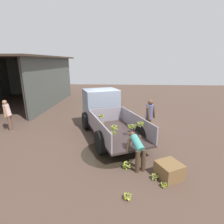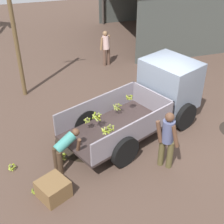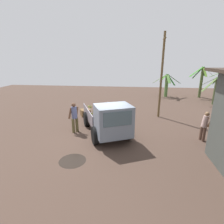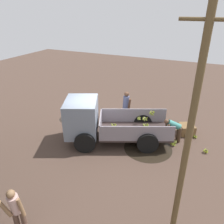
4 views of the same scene
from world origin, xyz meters
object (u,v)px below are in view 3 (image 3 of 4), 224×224
object	(u,v)px
person_foreground_visitor	(74,116)
banana_bunch_on_ground_3	(104,111)
wooden_crate_0	(85,112)
utility_pole	(162,75)
person_worker_loading	(96,109)
person_bystander_near_shed	(205,125)
banana_bunch_on_ground_2	(101,116)
banana_bunch_on_ground_0	(90,113)
banana_bunch_on_ground_1	(91,114)
cargo_truck	(110,121)

from	to	relation	value
person_foreground_visitor	banana_bunch_on_ground_3	xyz separation A→B (m)	(-4.02, 1.06, -0.87)
wooden_crate_0	utility_pole	bearing A→B (deg)	93.64
person_worker_loading	person_bystander_near_shed	xyz separation A→B (m)	(2.91, 6.23, 0.17)
person_worker_loading	person_bystander_near_shed	bearing A→B (deg)	41.36
person_worker_loading	banana_bunch_on_ground_2	xyz separation A→B (m)	(-0.09, 0.32, -0.56)
banana_bunch_on_ground_3	wooden_crate_0	world-z (taller)	wooden_crate_0
banana_bunch_on_ground_0	banana_bunch_on_ground_1	bearing A→B (deg)	31.86
person_foreground_visitor	person_worker_loading	distance (m)	2.70
banana_bunch_on_ground_2	person_worker_loading	bearing A→B (deg)	-74.76
utility_pole	person_worker_loading	world-z (taller)	utility_pole
cargo_truck	banana_bunch_on_ground_0	size ratio (longest dim) A/B	27.73
person_foreground_visitor	person_bystander_near_shed	size ratio (longest dim) A/B	1.13
person_foreground_visitor	person_worker_loading	xyz separation A→B (m)	(-2.58, 0.73, -0.28)
banana_bunch_on_ground_3	person_bystander_near_shed	bearing A→B (deg)	53.63
banana_bunch_on_ground_0	banana_bunch_on_ground_3	distance (m)	1.15
cargo_truck	banana_bunch_on_ground_0	world-z (taller)	cargo_truck
utility_pole	wooden_crate_0	bearing A→B (deg)	-86.36
banana_bunch_on_ground_2	cargo_truck	bearing A→B (deg)	18.01
person_worker_loading	utility_pole	bearing A→B (deg)	76.74
utility_pole	banana_bunch_on_ground_2	world-z (taller)	utility_pole
utility_pole	banana_bunch_on_ground_1	xyz separation A→B (m)	(0.21, -4.98, -2.88)
banana_bunch_on_ground_2	wooden_crate_0	xyz separation A→B (m)	(-0.39, -1.25, 0.11)
banana_bunch_on_ground_1	banana_bunch_on_ground_3	world-z (taller)	banana_bunch_on_ground_1
banana_bunch_on_ground_2	wooden_crate_0	distance (m)	1.31
person_foreground_visitor	utility_pole	bearing A→B (deg)	-104.62
utility_pole	person_foreground_visitor	world-z (taller)	utility_pole
utility_pole	banana_bunch_on_ground_1	distance (m)	5.76
person_bystander_near_shed	person_foreground_visitor	bearing A→B (deg)	157.52
person_bystander_near_shed	wooden_crate_0	world-z (taller)	person_bystander_near_shed
banana_bunch_on_ground_2	wooden_crate_0	bearing A→B (deg)	-107.21
utility_pole	person_worker_loading	distance (m)	5.10
person_worker_loading	banana_bunch_on_ground_1	distance (m)	0.97
banana_bunch_on_ground_2	wooden_crate_0	world-z (taller)	wooden_crate_0
utility_pole	person_worker_loading	size ratio (longest dim) A/B	5.21
person_foreground_visitor	banana_bunch_on_ground_0	xyz separation A→B (m)	(-3.50, 0.04, -0.88)
banana_bunch_on_ground_3	person_foreground_visitor	bearing A→B (deg)	-14.76
person_worker_loading	banana_bunch_on_ground_3	distance (m)	1.59
banana_bunch_on_ground_1	wooden_crate_0	world-z (taller)	wooden_crate_0
banana_bunch_on_ground_1	person_foreground_visitor	bearing A→B (deg)	-4.16
banana_bunch_on_ground_1	cargo_truck	bearing A→B (deg)	26.17
wooden_crate_0	cargo_truck	bearing A→B (deg)	32.02
person_worker_loading	wooden_crate_0	xyz separation A→B (m)	(-0.47, -0.93, -0.45)
person_foreground_visitor	person_bystander_near_shed	bearing A→B (deg)	-140.46
banana_bunch_on_ground_0	wooden_crate_0	xyz separation A→B (m)	(0.45, -0.24, 0.15)
person_foreground_visitor	banana_bunch_on_ground_3	world-z (taller)	person_foreground_visitor
cargo_truck	person_bystander_near_shed	world-z (taller)	cargo_truck
person_foreground_visitor	banana_bunch_on_ground_3	size ratio (longest dim) A/B	7.92
person_foreground_visitor	banana_bunch_on_ground_0	distance (m)	3.61
cargo_truck	banana_bunch_on_ground_0	xyz separation A→B (m)	(-4.19, -2.10, -0.94)
banana_bunch_on_ground_1	person_worker_loading	bearing A→B (deg)	39.19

